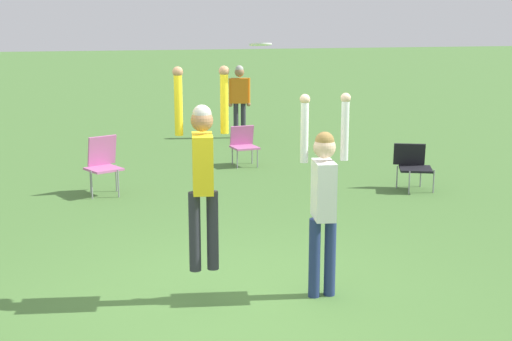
% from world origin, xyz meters
% --- Properties ---
extents(ground_plane, '(120.00, 120.00, 0.00)m').
position_xyz_m(ground_plane, '(0.00, 0.00, 0.00)').
color(ground_plane, '#4C7A38').
extents(person_jumping, '(0.56, 0.44, 2.07)m').
position_xyz_m(person_jumping, '(-0.23, 0.02, 1.43)').
color(person_jumping, '#2D2D38').
rests_on(person_jumping, ground_plane).
extents(person_defending, '(0.53, 0.41, 2.13)m').
position_xyz_m(person_defending, '(0.98, -0.19, 1.13)').
color(person_defending, navy).
rests_on(person_defending, ground_plane).
extents(frisbee, '(0.23, 0.23, 0.04)m').
position_xyz_m(frisbee, '(0.37, 0.02, 2.61)').
color(frisbee, white).
extents(camping_chair_0, '(0.66, 0.72, 0.96)m').
position_xyz_m(camping_chair_0, '(-0.93, 4.98, 0.56)').
color(camping_chair_0, gray).
rests_on(camping_chair_0, ground_plane).
extents(camping_chair_1, '(0.69, 0.74, 0.77)m').
position_xyz_m(camping_chair_1, '(4.16, 3.90, 0.45)').
color(camping_chair_1, gray).
rests_on(camping_chair_1, ground_plane).
extents(camping_chair_2, '(0.53, 0.57, 0.77)m').
position_xyz_m(camping_chair_2, '(1.90, 6.65, 0.45)').
color(camping_chair_2, gray).
rests_on(camping_chair_2, ground_plane).
extents(person_spectator_near, '(0.56, 0.28, 1.76)m').
position_xyz_m(person_spectator_near, '(2.63, 9.89, 1.06)').
color(person_spectator_near, '#2D2D38').
rests_on(person_spectator_near, ground_plane).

